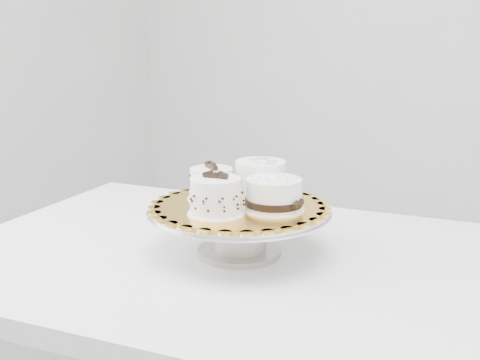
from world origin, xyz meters
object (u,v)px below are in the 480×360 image
Objects in this scene: cake_swirl at (216,197)px; cake_ribbon at (274,195)px; cake_board at (239,206)px; table at (246,288)px; cake_dots at (261,179)px; cake_stand at (239,222)px; cake_banded at (211,185)px.

cake_ribbon is at bearing 37.50° from cake_swirl.
cake_ribbon reaches higher than cake_board.
cake_dots is at bearing 87.74° from table.
cake_stand is 2.91× the size of cake_dots.
cake_stand is 0.10m from cake_ribbon.
cake_dots reaches higher than table.
cake_dots reaches higher than cake_ribbon.
cake_dots is 1.00× the size of cake_ribbon.
cake_stand is 1.09× the size of cake_board.
cake_swirl is at bearing -90.76° from cake_stand.
cake_stand is 2.91× the size of cake_ribbon.
cake_ribbon is (0.15, 0.00, -0.00)m from cake_banded.
cake_dots is 0.10m from cake_ribbon.
cake_swirl reaches higher than cake_dots.
cake_swirl is 0.11m from cake_banded.
cake_banded reaches higher than cake_dots.
cake_dots is (0.00, 0.08, 0.08)m from cake_stand.
cake_swirl is 0.15m from cake_dots.
cake_banded is (-0.07, 0.08, -0.00)m from cake_swirl.
cake_board is 0.09m from cake_swirl.
cake_dots is at bearing 88.38° from cake_board.
cake_swirl is 0.94× the size of cake_banded.
cake_banded reaches higher than cake_ribbon.
cake_board is 2.98× the size of cake_swirl.
cake_stand is 0.10m from cake_banded.
table is 0.22m from cake_ribbon.
table is 0.14m from cake_stand.
table is 0.23m from cake_dots.
table is 11.98× the size of cake_swirl.
cake_stand is at bearing -97.40° from cake_dots.
cake_board is at bearing -167.44° from table.
cake_stand is at bearing -167.44° from table.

